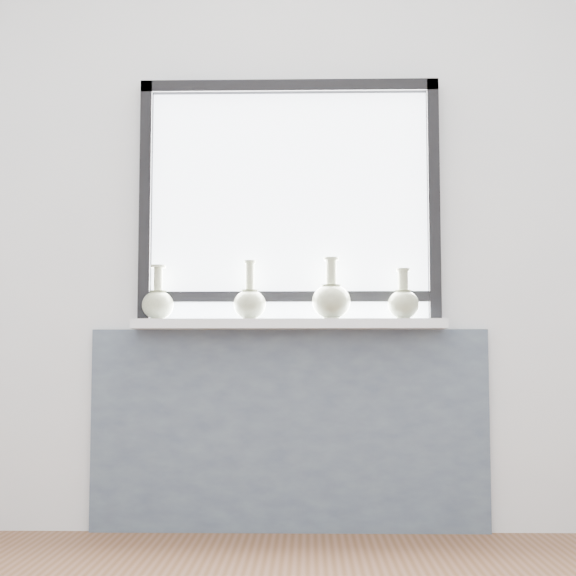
{
  "coord_description": "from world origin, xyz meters",
  "views": [
    {
      "loc": [
        0.08,
        -2.02,
        0.71
      ],
      "look_at": [
        0.0,
        1.55,
        1.02
      ],
      "focal_mm": 55.0,
      "sensor_mm": 36.0,
      "label": 1
    }
  ],
  "objects_px": {
    "vase_b": "(250,302)",
    "vase_d": "(403,302)",
    "windowsill": "(289,324)",
    "vase_c": "(331,299)",
    "vase_a": "(158,302)"
  },
  "relations": [
    {
      "from": "vase_a",
      "to": "vase_c",
      "type": "bearing_deg",
      "value": -2.22
    },
    {
      "from": "windowsill",
      "to": "vase_c",
      "type": "height_order",
      "value": "vase_c"
    },
    {
      "from": "vase_b",
      "to": "vase_d",
      "type": "distance_m",
      "value": 0.65
    },
    {
      "from": "windowsill",
      "to": "vase_b",
      "type": "relative_size",
      "value": 5.25
    },
    {
      "from": "windowsill",
      "to": "vase_c",
      "type": "bearing_deg",
      "value": -6.14
    },
    {
      "from": "vase_b",
      "to": "windowsill",
      "type": "bearing_deg",
      "value": 1.03
    },
    {
      "from": "vase_c",
      "to": "vase_d",
      "type": "distance_m",
      "value": 0.3
    },
    {
      "from": "vase_b",
      "to": "vase_d",
      "type": "bearing_deg",
      "value": -1.71
    },
    {
      "from": "vase_c",
      "to": "vase_b",
      "type": "bearing_deg",
      "value": 177.3
    },
    {
      "from": "vase_c",
      "to": "vase_d",
      "type": "xyz_separation_m",
      "value": [
        0.3,
        -0.0,
        -0.01
      ]
    },
    {
      "from": "vase_b",
      "to": "vase_d",
      "type": "xyz_separation_m",
      "value": [
        0.65,
        -0.02,
        -0.0
      ]
    },
    {
      "from": "windowsill",
      "to": "vase_a",
      "type": "height_order",
      "value": "vase_a"
    },
    {
      "from": "windowsill",
      "to": "vase_b",
      "type": "height_order",
      "value": "vase_b"
    },
    {
      "from": "vase_b",
      "to": "vase_c",
      "type": "xyz_separation_m",
      "value": [
        0.35,
        -0.02,
        0.01
      ]
    },
    {
      "from": "vase_c",
      "to": "vase_a",
      "type": "bearing_deg",
      "value": 177.78
    }
  ]
}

